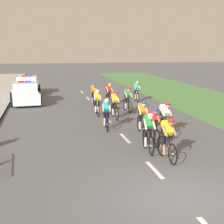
# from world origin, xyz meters

# --- Properties ---
(ground_plane) EXTENTS (160.00, 160.00, 0.00)m
(ground_plane) POSITION_xyz_m (0.00, 0.00, 0.00)
(ground_plane) COLOR #56565B
(kerb_edge) EXTENTS (0.16, 60.00, 0.13)m
(kerb_edge) POSITION_xyz_m (-5.76, 14.00, 0.07)
(kerb_edge) COLOR #9E9E99
(kerb_edge) RESTS_ON ground
(grass_verge) EXTENTS (7.00, 60.00, 0.01)m
(grass_verge) POSITION_xyz_m (8.41, 14.00, 0.00)
(grass_verge) COLOR #4C7F42
(grass_verge) RESTS_ON ground
(lane_markings_centre) EXTENTS (0.14, 25.60, 0.01)m
(lane_markings_centre) POSITION_xyz_m (0.00, 10.15, 0.00)
(lane_markings_centre) COLOR white
(lane_markings_centre) RESTS_ON ground
(cyclist_lead) EXTENTS (0.43, 1.72, 1.56)m
(cyclist_lead) POSITION_xyz_m (0.72, 2.99, 0.79)
(cyclist_lead) COLOR black
(cyclist_lead) RESTS_ON ground
(cyclist_second) EXTENTS (0.43, 1.72, 1.56)m
(cyclist_second) POSITION_xyz_m (0.38, 4.05, 0.79)
(cyclist_second) COLOR black
(cyclist_second) RESTS_ON ground
(cyclist_third) EXTENTS (0.42, 1.72, 1.56)m
(cyclist_third) POSITION_xyz_m (0.88, 5.03, 0.79)
(cyclist_third) COLOR black
(cyclist_third) RESTS_ON ground
(cyclist_fourth) EXTENTS (0.45, 1.72, 1.56)m
(cyclist_fourth) POSITION_xyz_m (1.83, 6.25, 0.79)
(cyclist_fourth) COLOR black
(cyclist_fourth) RESTS_ON ground
(cyclist_fifth) EXTENTS (0.42, 1.72, 1.56)m
(cyclist_fifth) POSITION_xyz_m (0.95, 6.80, 0.79)
(cyclist_fifth) COLOR black
(cyclist_fifth) RESTS_ON ground
(cyclist_sixth) EXTENTS (0.45, 1.72, 1.56)m
(cyclist_sixth) POSITION_xyz_m (-0.48, 7.89, 0.79)
(cyclist_sixth) COLOR black
(cyclist_sixth) RESTS_ON ground
(cyclist_seventh) EXTENTS (0.42, 1.72, 1.56)m
(cyclist_seventh) POSITION_xyz_m (0.44, 10.33, 0.79)
(cyclist_seventh) COLOR black
(cyclist_seventh) RESTS_ON ground
(cyclist_eighth) EXTENTS (0.43, 1.72, 1.56)m
(cyclist_eighth) POSITION_xyz_m (-0.36, 11.40, 0.79)
(cyclist_eighth) COLOR black
(cyclist_eighth) RESTS_ON ground
(cyclist_ninth) EXTENTS (0.44, 1.72, 1.56)m
(cyclist_ninth) POSITION_xyz_m (1.62, 12.15, 0.79)
(cyclist_ninth) COLOR black
(cyclist_ninth) RESTS_ON ground
(cyclist_tenth) EXTENTS (0.43, 1.72, 1.56)m
(cyclist_tenth) POSITION_xyz_m (0.96, 14.68, 0.79)
(cyclist_tenth) COLOR black
(cyclist_tenth) RESTS_ON ground
(cyclist_eleventh) EXTENTS (0.44, 1.72, 1.56)m
(cyclist_eleventh) POSITION_xyz_m (3.22, 15.86, 0.79)
(cyclist_eleventh) COLOR black
(cyclist_eleventh) RESTS_ON ground
(cyclist_twelfth) EXTENTS (0.45, 1.72, 1.56)m
(cyclist_twelfth) POSITION_xyz_m (-0.03, 14.93, 0.79)
(cyclist_twelfth) COLOR black
(cyclist_twelfth) RESTS_ON ground
(police_car_nearest) EXTENTS (2.32, 4.55, 1.59)m
(police_car_nearest) POSITION_xyz_m (-4.63, 16.75, 0.68)
(police_car_nearest) COLOR silver
(police_car_nearest) RESTS_ON ground
(police_car_second) EXTENTS (2.07, 4.44, 1.59)m
(police_car_second) POSITION_xyz_m (-4.63, 21.84, 0.68)
(police_car_second) COLOR white
(police_car_second) RESTS_ON ground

